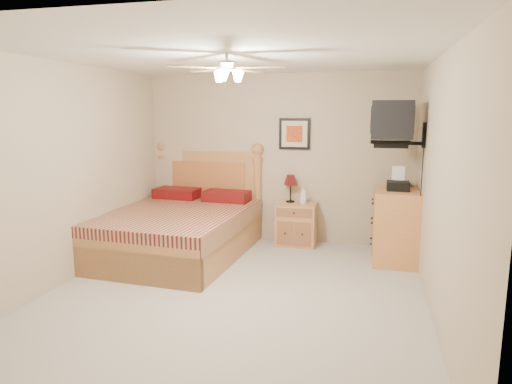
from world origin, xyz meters
TOP-DOWN VIEW (x-y plane):
  - floor at (0.00, 0.00)m, footprint 4.50×4.50m
  - ceiling at (0.00, 0.00)m, footprint 4.00×4.50m
  - wall_back at (0.00, 2.25)m, footprint 4.00×0.04m
  - wall_front at (0.00, -2.25)m, footprint 4.00×0.04m
  - wall_left at (-2.00, 0.00)m, footprint 0.04×4.50m
  - wall_right at (2.00, 0.00)m, footprint 0.04×4.50m
  - bed at (-1.16, 1.12)m, footprint 1.88×2.39m
  - nightstand at (0.35, 2.00)m, footprint 0.58×0.43m
  - table_lamp at (0.24, 2.09)m, footprint 0.27×0.27m
  - lotion_bottle at (0.45, 1.98)m, footprint 0.11×0.11m
  - framed_picture at (0.27, 2.23)m, footprint 0.46×0.04m
  - dresser at (1.73, 1.58)m, footprint 0.57×0.81m
  - fax_machine at (1.73, 1.53)m, footprint 0.28×0.30m
  - magazine_lower at (1.73, 1.91)m, footprint 0.25×0.29m
  - magazine_upper at (1.73, 1.93)m, footprint 0.24×0.32m
  - wall_tv at (1.75, 1.34)m, footprint 0.56×0.46m
  - ceiling_fan at (0.00, -0.20)m, footprint 1.14×1.14m

SIDE VIEW (x-z plane):
  - floor at x=0.00m, z-range 0.00..0.00m
  - nightstand at x=0.35m, z-range 0.00..0.62m
  - dresser at x=1.73m, z-range 0.00..0.96m
  - bed at x=-1.16m, z-range 0.00..1.48m
  - lotion_bottle at x=0.45m, z-range 0.62..0.88m
  - table_lamp at x=0.24m, z-range 0.62..1.03m
  - magazine_lower at x=1.73m, z-range 0.96..0.98m
  - magazine_upper at x=1.73m, z-range 0.98..1.00m
  - fax_machine at x=1.73m, z-range 0.96..1.25m
  - wall_back at x=0.00m, z-range 0.00..2.50m
  - wall_front at x=0.00m, z-range 0.00..2.50m
  - wall_left at x=-2.00m, z-range 0.00..2.50m
  - wall_right at x=2.00m, z-range 0.00..2.50m
  - framed_picture at x=0.27m, z-range 1.39..1.85m
  - wall_tv at x=1.75m, z-range 1.52..2.10m
  - ceiling_fan at x=0.00m, z-range 2.22..2.50m
  - ceiling at x=0.00m, z-range 2.48..2.52m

